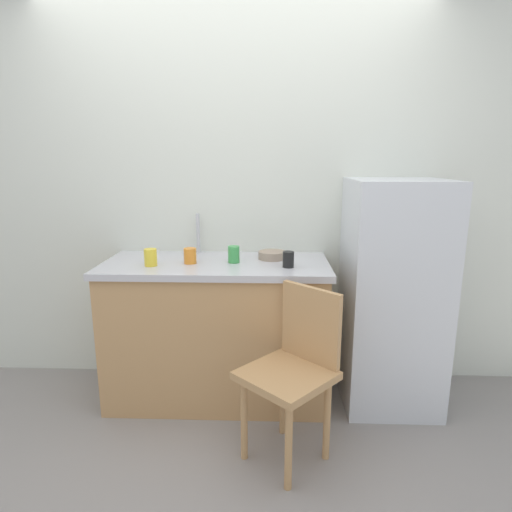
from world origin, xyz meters
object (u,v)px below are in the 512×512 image
Objects in this scene: cup_yellow at (151,257)px; cup_green at (234,254)px; cup_orange at (190,256)px; chair at (294,366)px; refrigerator at (392,294)px; cup_black at (288,259)px; terracotta_bowl at (272,255)px.

cup_yellow is 1.00× the size of cup_green.
cup_orange is (0.22, 0.07, -0.00)m from cup_yellow.
chair is at bearing -28.44° from cup_yellow.
cup_yellow is at bearing -165.36° from chair.
refrigerator is at bearing 4.38° from cup_yellow.
chair is 0.92m from cup_orange.
refrigerator is 0.87m from chair.
refrigerator reaches higher than cup_black.
cup_black is 0.60m from cup_orange.
cup_black is (-0.02, 0.45, 0.45)m from chair.
terracotta_bowl is 0.26m from cup_green.
terracotta_bowl is at bearing 143.08° from chair.
cup_green reaches higher than cup_black.
cup_green is (0.49, 0.10, -0.00)m from cup_yellow.
refrigerator is 0.78m from terracotta_bowl.
cup_black reaches higher than chair.
cup_green reaches higher than terracotta_bowl.
cup_yellow and cup_green have the same top height.
refrigerator is 13.76× the size of cup_yellow.
cup_yellow is at bearing -168.57° from cup_green.
chair is at bearing -87.28° from cup_black.
cup_orange is at bearing -164.69° from terracotta_bowl.
chair is (-0.63, -0.57, -0.21)m from refrigerator.
terracotta_bowl is 0.52m from cup_orange.
cup_black reaches higher than terracotta_bowl.
terracotta_bowl is 1.85× the size of cup_orange.
chair is 9.48× the size of cup_black.
cup_orange is at bearing -177.96° from refrigerator.
terracotta_bowl is (-0.12, 0.66, 0.43)m from chair.
chair is 0.79m from terracotta_bowl.
refrigerator is at bearing 85.07° from chair.
chair is 1.06m from cup_yellow.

